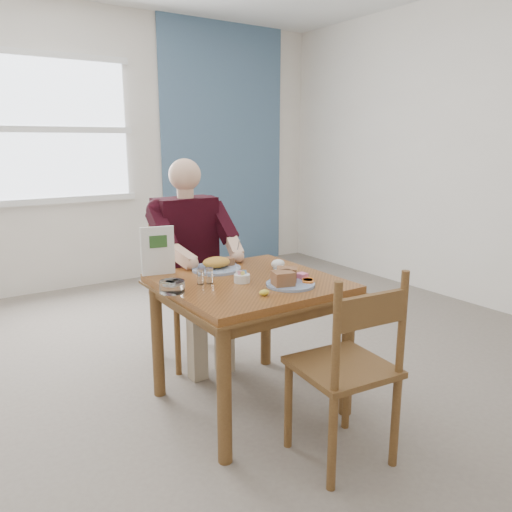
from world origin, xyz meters
TOP-DOWN VIEW (x-y plane):
  - floor at (0.00, 0.00)m, footprint 6.00×6.00m
  - wall_back at (0.00, 3.00)m, footprint 5.50×0.00m
  - accent_panel at (1.60, 2.98)m, footprint 1.60×0.02m
  - lemon_wedge at (-0.09, -0.28)m, footprint 0.06×0.05m
  - napkin at (0.28, 0.11)m, footprint 0.11×0.10m
  - metal_dish at (0.27, 0.07)m, footprint 0.10×0.10m
  - window at (-0.40, 2.97)m, footprint 1.72×0.04m
  - table at (0.00, 0.00)m, footprint 0.92×0.92m
  - chair_far at (0.00, 0.80)m, footprint 0.42×0.42m
  - chair_near at (0.09, -0.70)m, footprint 0.46×0.46m
  - diner at (0.00, 0.71)m, footprint 0.53×0.56m
  - near_plate at (0.11, -0.21)m, footprint 0.34×0.34m
  - far_plate at (-0.04, 0.28)m, footprint 0.30×0.30m
  - caddy at (-0.06, -0.02)m, footprint 0.10×0.10m
  - shakers at (-0.24, 0.06)m, footprint 0.09×0.06m
  - creamer at (-0.45, 0.02)m, footprint 0.16×0.16m
  - menu at (-0.37, 0.38)m, footprint 0.19×0.05m

SIDE VIEW (x-z plane):
  - floor at x=0.00m, z-range 0.00..0.00m
  - chair_far at x=0.00m, z-range 0.00..0.95m
  - chair_near at x=0.09m, z-range 0.00..0.95m
  - table at x=0.00m, z-range 0.26..1.01m
  - metal_dish at x=0.27m, z-range 0.75..0.76m
  - lemon_wedge at x=-0.09m, z-range 0.75..0.78m
  - caddy at x=-0.06m, z-range 0.74..0.81m
  - napkin at x=0.28m, z-range 0.75..0.81m
  - far_plate at x=-0.04m, z-range 0.74..0.82m
  - creamer at x=-0.45m, z-range 0.75..0.81m
  - near_plate at x=0.11m, z-range 0.74..0.83m
  - shakers at x=-0.24m, z-range 0.75..0.84m
  - diner at x=0.00m, z-range 0.12..1.50m
  - menu at x=-0.37m, z-range 0.75..1.03m
  - accent_panel at x=1.60m, z-range 0.00..2.80m
  - wall_back at x=0.00m, z-range -1.35..4.15m
  - window at x=-0.40m, z-range 0.89..2.31m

